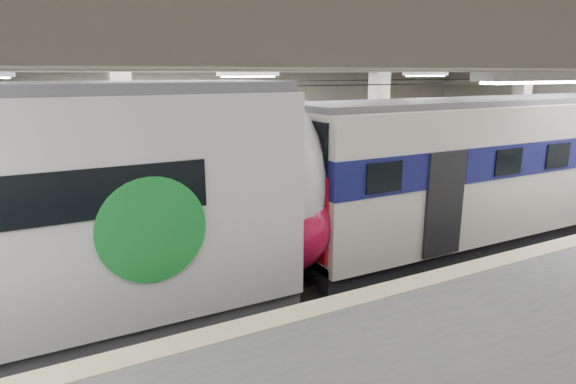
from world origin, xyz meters
TOP-DOWN VIEW (x-y plane):
  - station_hall at (0.00, -1.74)m, footprint 36.00×24.00m
  - older_rer at (6.79, 0.00)m, footprint 12.88×2.84m
  - far_train at (-3.17, 5.50)m, footprint 12.72×2.79m

SIDE VIEW (x-z plane):
  - far_train at x=-3.17m, z-range 0.07..4.17m
  - older_rer at x=6.79m, z-range 0.11..4.38m
  - station_hall at x=0.00m, z-range 0.37..6.12m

